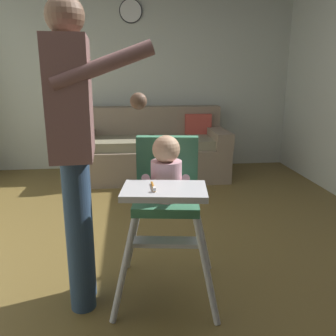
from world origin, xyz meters
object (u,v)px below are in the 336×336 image
high_chair (166,187)px  adult_standing (75,144)px  couch (153,150)px  wall_clock (131,11)px

high_chair → adult_standing: (-0.48, -0.02, 0.26)m
couch → wall_clock: size_ratio=6.25×
couch → high_chair: high_chair is taller
wall_clock → high_chair: bearing=-87.5°
high_chair → wall_clock: bearing=-169.5°
couch → high_chair: bearing=-2.3°
high_chair → wall_clock: (-0.13, 3.00, 1.37)m
high_chair → wall_clock: 3.30m
high_chair → wall_clock: size_ratio=3.33×
high_chair → adult_standing: adult_standing is taller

